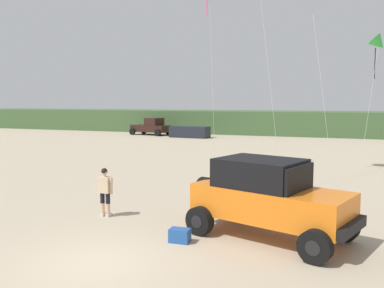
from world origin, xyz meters
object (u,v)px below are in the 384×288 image
jeep (268,196)px  cooler_box (180,235)px  person_watching (105,189)px  distant_pickup (151,127)px  kite_black_sled (379,44)px  distant_sedan (190,132)px

jeep → cooler_box: bearing=-150.1°
jeep → person_watching: size_ratio=3.00×
distant_pickup → kite_black_sled: bearing=-36.4°
person_watching → distant_pickup: (-13.80, 31.40, 0.00)m
jeep → distant_sedan: size_ratio=1.19×
person_watching → cooler_box: 3.75m
distant_pickup → kite_black_sled: size_ratio=0.63×
cooler_box → distant_pickup: (-17.15, 32.90, 0.75)m
jeep → person_watching: jeep is taller
jeep → person_watching: bearing=177.6°
cooler_box → distant_pickup: size_ratio=0.11×
cooler_box → distant_sedan: size_ratio=0.13×
cooler_box → person_watching: bearing=153.4°
jeep → cooler_box: (-2.21, -1.27, -1.01)m
kite_black_sled → distant_sedan: bearing=138.9°
jeep → kite_black_sled: kite_black_sled is taller
distant_pickup → person_watching: bearing=-66.3°
cooler_box → jeep: bearing=27.4°
kite_black_sled → person_watching: bearing=-121.8°
cooler_box → kite_black_sled: kite_black_sled is taller
distant_pickup → cooler_box: bearing=-62.5°
person_watching → distant_sedan: bearing=105.8°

